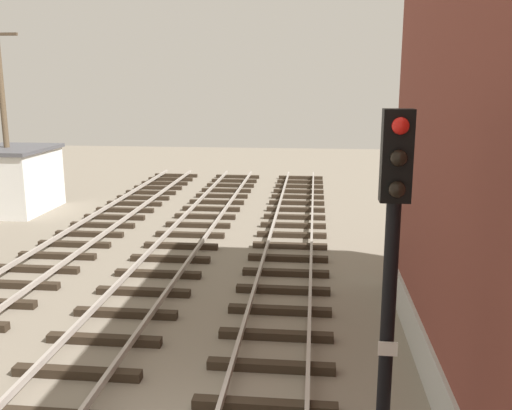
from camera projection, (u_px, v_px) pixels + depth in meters
signal_mast at (391, 268)px, 6.93m from camera, size 0.36×0.40×5.20m
control_hut at (14, 179)px, 24.21m from camera, size 3.00×3.80×2.76m
utility_pole_far at (4, 116)px, 23.66m from camera, size 1.80×0.24×7.77m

